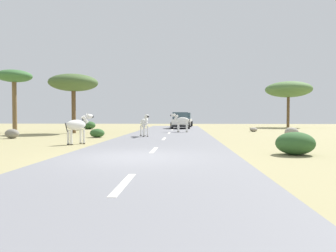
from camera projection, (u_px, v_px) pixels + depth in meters
The scene contains 18 objects.
ground_plane at pixel (134, 158), 10.01m from camera, with size 90.00×90.00×0.00m, color #998E60.
road at pixel (148, 158), 9.98m from camera, with size 6.00×64.00×0.05m, color slate.
lane_markings at pixel (144, 161), 8.98m from camera, with size 0.16×56.00×0.01m.
zebra_0 at pixel (144, 123), 20.01m from camera, with size 0.85×1.50×1.50m.
zebra_1 at pixel (181, 121), 25.65m from camera, with size 1.67×0.63×1.59m.
zebra_2 at pixel (78, 125), 14.99m from camera, with size 1.16×1.43×1.55m.
car_0 at pixel (180, 121), 33.44m from camera, with size 2.05×4.35×1.74m.
car_1 at pixel (184, 120), 39.05m from camera, with size 2.25×4.45×1.74m.
tree_0 at pixel (14, 78), 25.38m from camera, with size 2.85×2.85×5.18m.
tree_2 at pixel (288, 90), 37.71m from camera, with size 5.51×5.51×5.61m.
tree_3 at pixel (73, 83), 24.69m from camera, with size 3.88×3.88×4.74m.
bush_1 at pixel (89, 125), 32.23m from camera, with size 1.39×1.25×0.84m, color #2D5628.
bush_2 at pixel (97, 133), 19.80m from camera, with size 0.94×0.84×0.56m, color #2D5628.
bush_3 at pixel (76, 127), 29.87m from camera, with size 1.21×1.09×0.72m, color #425B2D.
bush_4 at pixel (295, 143), 10.91m from camera, with size 1.36×1.22×0.81m, color #2D5628.
rock_0 at pixel (12, 134), 18.91m from camera, with size 0.86×0.63×0.59m, color gray.
rock_3 at pixel (254, 130), 27.13m from camera, with size 0.66×0.70×0.38m, color gray.
rock_4 at pixel (292, 132), 19.62m from camera, with size 0.87×0.74×0.66m, color gray.
Camera 1 is at (1.62, -9.90, 1.37)m, focal length 32.95 mm.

